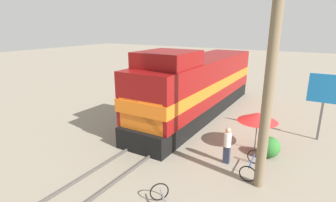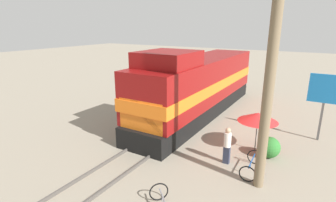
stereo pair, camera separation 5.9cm
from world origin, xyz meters
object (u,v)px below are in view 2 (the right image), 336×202
(locomotive, at_px, (198,86))
(bicycle, at_px, (251,165))
(utility_pole, at_px, (271,64))
(person_bystander, at_px, (227,144))
(vendor_umbrella, at_px, (258,117))
(billboard_sign, at_px, (325,93))

(locomotive, height_order, bicycle, locomotive)
(utility_pole, relative_size, bicycle, 5.64)
(utility_pole, xyz_separation_m, person_bystander, (-1.73, 1.07, -4.00))
(vendor_umbrella, bearing_deg, billboard_sign, 49.14)
(person_bystander, bearing_deg, vendor_umbrella, 67.37)
(locomotive, distance_m, billboard_sign, 7.80)
(utility_pole, xyz_separation_m, bicycle, (-0.51, 0.86, -4.62))
(person_bystander, height_order, bicycle, person_bystander)
(locomotive, distance_m, person_bystander, 7.06)
(locomotive, relative_size, billboard_sign, 3.94)
(locomotive, bearing_deg, utility_pole, -48.61)
(utility_pole, bearing_deg, vendor_umbrella, 105.66)
(billboard_sign, relative_size, person_bystander, 2.11)
(billboard_sign, bearing_deg, locomotive, 177.58)
(locomotive, bearing_deg, billboard_sign, -2.42)
(billboard_sign, distance_m, person_bystander, 6.64)
(locomotive, xyz_separation_m, person_bystander, (4.14, -5.60, -1.20))
(utility_pole, relative_size, billboard_sign, 2.59)
(locomotive, xyz_separation_m, bicycle, (5.37, -5.81, -1.82))
(locomotive, xyz_separation_m, vendor_umbrella, (5.00, -3.54, -0.33))
(person_bystander, bearing_deg, bicycle, -10.00)
(vendor_umbrella, bearing_deg, person_bystander, -112.63)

